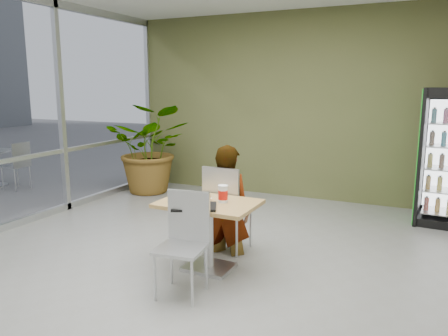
% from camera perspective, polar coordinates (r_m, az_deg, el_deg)
% --- Properties ---
extents(ground, '(7.00, 7.00, 0.00)m').
position_cam_1_polar(ground, '(4.85, -3.45, -13.02)').
color(ground, gray).
rests_on(ground, ground).
extents(room_envelope, '(6.00, 7.00, 3.20)m').
position_cam_1_polar(room_envelope, '(4.45, -3.68, 6.19)').
color(room_envelope, silver).
rests_on(room_envelope, ground).
extents(dining_table, '(1.02, 0.72, 0.75)m').
position_cam_1_polar(dining_table, '(4.65, -2.02, -6.96)').
color(dining_table, '#A98248').
rests_on(dining_table, ground).
extents(chair_far, '(0.48, 0.48, 1.04)m').
position_cam_1_polar(chair_far, '(5.09, 0.11, -4.55)').
color(chair_far, '#B5B7BA').
rests_on(chair_far, ground).
extents(chair_near, '(0.48, 0.48, 0.97)m').
position_cam_1_polar(chair_near, '(4.19, -5.12, -8.60)').
color(chair_near, '#B5B7BA').
rests_on(chair_near, ground).
extents(seated_woman, '(0.60, 0.40, 1.58)m').
position_cam_1_polar(seated_woman, '(5.17, 0.43, -5.65)').
color(seated_woman, black).
rests_on(seated_woman, ground).
extents(pizza_plate, '(0.33, 0.30, 0.03)m').
position_cam_1_polar(pizza_plate, '(4.69, -3.03, -3.92)').
color(pizza_plate, white).
rests_on(pizza_plate, dining_table).
extents(soda_cup, '(0.10, 0.10, 0.18)m').
position_cam_1_polar(soda_cup, '(4.55, -0.14, -3.43)').
color(soda_cup, white).
rests_on(soda_cup, dining_table).
extents(napkin_stack, '(0.21, 0.21, 0.02)m').
position_cam_1_polar(napkin_stack, '(4.55, -5.87, -4.50)').
color(napkin_stack, white).
rests_on(napkin_stack, dining_table).
extents(cafeteria_tray, '(0.53, 0.47, 0.02)m').
position_cam_1_polar(cafeteria_tray, '(4.37, -3.90, -5.06)').
color(cafeteria_tray, black).
rests_on(cafeteria_tray, dining_table).
extents(potted_plant, '(1.81, 1.69, 1.64)m').
position_cam_1_polar(potted_plant, '(8.11, -9.45, 2.54)').
color(potted_plant, '#35702D').
rests_on(potted_plant, ground).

